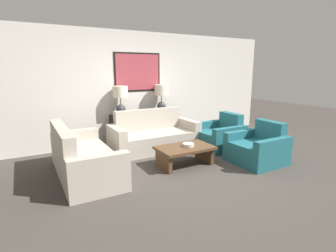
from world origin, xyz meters
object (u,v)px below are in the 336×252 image
object	(u,v)px
table_lamp_left	(120,97)
couch_by_side	(83,159)
table_lamp_right	(161,95)
coffee_table	(185,152)
decorative_bowl	(188,145)
armchair_near_camera	(258,149)
console_table	(142,128)
couch_by_back_wall	(154,137)
armchair_near_back_wall	(220,136)

from	to	relation	value
table_lamp_left	couch_by_side	distance (m)	2.02
table_lamp_left	table_lamp_right	xyz separation A→B (m)	(1.06, 0.00, 0.00)
coffee_table	decorative_bowl	distance (m)	0.14
coffee_table	armchair_near_camera	world-z (taller)	armchair_near_camera
table_lamp_left	couch_by_side	world-z (taller)	table_lamp_left
console_table	couch_by_back_wall	distance (m)	0.62
couch_by_side	coffee_table	world-z (taller)	couch_by_side
couch_by_back_wall	coffee_table	size ratio (longest dim) A/B	1.88
decorative_bowl	armchair_near_back_wall	xyz separation A→B (m)	(1.25, 0.57, -0.12)
armchair_near_back_wall	armchair_near_camera	bearing A→B (deg)	-90.00
armchair_near_back_wall	table_lamp_left	bearing A→B (deg)	146.25
table_lamp_left	couch_by_back_wall	bearing A→B (deg)	-49.30
table_lamp_right	coffee_table	bearing A→B (deg)	-104.66
coffee_table	decorative_bowl	size ratio (longest dim) A/B	4.88
console_table	table_lamp_right	size ratio (longest dim) A/B	2.28
console_table	couch_by_back_wall	size ratio (longest dim) A/B	0.78
coffee_table	armchair_near_camera	xyz separation A→B (m)	(1.31, -0.55, 0.01)
decorative_bowl	couch_by_back_wall	bearing A→B (deg)	95.57
couch_by_side	coffee_table	xyz separation A→B (m)	(1.77, -0.43, -0.03)
couch_by_back_wall	decorative_bowl	xyz separation A→B (m)	(0.12, -1.22, 0.10)
couch_by_back_wall	couch_by_side	world-z (taller)	same
couch_by_back_wall	table_lamp_left	bearing A→B (deg)	130.70
table_lamp_left	couch_by_back_wall	xyz separation A→B (m)	(0.53, -0.62, -0.86)
couch_by_back_wall	console_table	bearing A→B (deg)	90.00
table_lamp_right	table_lamp_left	bearing A→B (deg)	180.00
table_lamp_right	armchair_near_camera	distance (m)	2.67
coffee_table	armchair_near_back_wall	xyz separation A→B (m)	(1.31, 0.55, 0.01)
couch_by_back_wall	armchair_near_back_wall	xyz separation A→B (m)	(1.36, -0.65, -0.02)
console_table	couch_by_back_wall	bearing A→B (deg)	-90.00
armchair_near_back_wall	couch_by_side	bearing A→B (deg)	-177.67
table_lamp_left	armchair_near_back_wall	bearing A→B (deg)	-33.75
table_lamp_right	decorative_bowl	distance (m)	2.03
couch_by_back_wall	coffee_table	bearing A→B (deg)	-87.44
table_lamp_right	armchair_near_back_wall	xyz separation A→B (m)	(0.83, -1.27, -0.88)
table_lamp_left	console_table	bearing A→B (deg)	0.00
coffee_table	armchair_near_camera	size ratio (longest dim) A/B	1.15
coffee_table	armchair_near_camera	bearing A→B (deg)	-22.94
couch_by_back_wall	couch_by_side	distance (m)	1.88
console_table	couch_by_side	xyz separation A→B (m)	(-1.72, -1.39, -0.08)
table_lamp_left	couch_by_side	bearing A→B (deg)	-130.46
couch_by_back_wall	armchair_near_camera	size ratio (longest dim) A/B	2.15
table_lamp_left	armchair_near_camera	distance (m)	3.16
couch_by_back_wall	coffee_table	world-z (taller)	couch_by_back_wall
table_lamp_left	armchair_near_back_wall	xyz separation A→B (m)	(1.89, -1.27, -0.88)
couch_by_side	armchair_near_back_wall	distance (m)	3.08
table_lamp_right	armchair_near_camera	size ratio (longest dim) A/B	0.74
table_lamp_right	armchair_near_camera	bearing A→B (deg)	-70.64
console_table	couch_by_side	distance (m)	2.21
table_lamp_left	armchair_near_back_wall	distance (m)	2.44
couch_by_side	armchair_near_camera	world-z (taller)	couch_by_side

